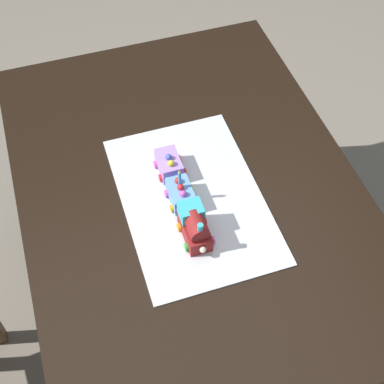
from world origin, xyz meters
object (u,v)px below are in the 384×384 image
at_px(cake_car_tanker_sky_blue, 181,194).
at_px(cake_car_gondola_lavender, 169,165).
at_px(cake_locomotive, 195,226).
at_px(birthday_candle, 180,177).
at_px(dining_table, 189,206).

xyz_separation_m(cake_car_tanker_sky_blue, cake_car_gondola_lavender, (0.12, -0.00, -0.00)).
height_order(cake_locomotive, birthday_candle, birthday_candle).
relative_size(dining_table, cake_locomotive, 10.00).
xyz_separation_m(cake_locomotive, cake_car_tanker_sky_blue, (0.13, 0.00, -0.02)).
height_order(cake_locomotive, cake_car_tanker_sky_blue, cake_locomotive).
relative_size(dining_table, cake_car_tanker_sky_blue, 14.00).
height_order(dining_table, cake_locomotive, cake_locomotive).
height_order(cake_locomotive, cake_car_gondola_lavender, cake_locomotive).
bearing_deg(dining_table, cake_car_tanker_sky_blue, 140.41).
bearing_deg(birthday_candle, cake_locomotive, 180.00).
bearing_deg(cake_car_tanker_sky_blue, cake_locomotive, -180.00).
height_order(dining_table, cake_car_gondola_lavender, cake_car_gondola_lavender).
xyz_separation_m(dining_table, cake_car_tanker_sky_blue, (-0.05, 0.04, 0.14)).
bearing_deg(cake_locomotive, dining_table, -12.67).
bearing_deg(cake_locomotive, cake_car_gondola_lavender, 0.00).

